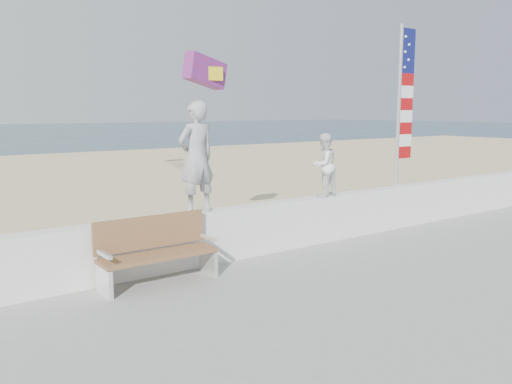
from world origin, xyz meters
TOP-DOWN VIEW (x-y plane):
  - ground at (0.00, 0.00)m, footprint 220.00×220.00m
  - sand at (0.00, 9.00)m, footprint 90.00×40.00m
  - seawall at (0.00, 2.00)m, footprint 30.00×0.35m
  - adult at (-0.87, 2.00)m, footprint 0.71×0.50m
  - child at (2.00, 2.00)m, footprint 0.66×0.55m
  - bench at (-1.86, 1.55)m, footprint 1.80×0.57m
  - flag at (4.32, 2.00)m, footprint 0.50×0.08m
  - parafoil_kite at (0.42, 3.79)m, footprint 1.08×0.52m

SIDE VIEW (x-z plane):
  - ground at x=0.00m, z-range 0.00..0.00m
  - sand at x=0.00m, z-range 0.00..0.08m
  - seawall at x=0.00m, z-range 0.18..1.08m
  - bench at x=-1.86m, z-range 0.19..1.19m
  - child at x=2.00m, z-range 1.08..2.32m
  - adult at x=-0.87m, z-range 1.08..2.92m
  - flag at x=4.32m, z-range 1.24..4.74m
  - parafoil_kite at x=0.42m, z-range 3.17..3.89m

